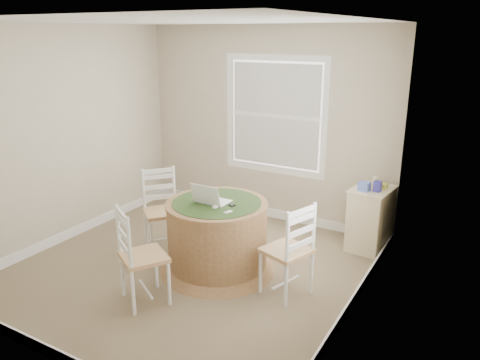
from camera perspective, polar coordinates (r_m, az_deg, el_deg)
The scene contains 14 objects.
room at distance 4.87m, azimuth -3.84°, elevation 3.30°, with size 3.64×3.64×2.64m.
round_table at distance 5.08m, azimuth -2.79°, elevation -6.50°, with size 1.27×1.27×0.78m.
chair_left at distance 5.60m, azimuth -9.40°, elevation -3.84°, with size 0.42×0.40×0.95m, color white, non-canonical shape.
chair_near at distance 4.57m, azimuth -11.66°, elevation -9.09°, with size 0.42×0.40×0.95m, color white, non-canonical shape.
chair_right at distance 4.62m, azimuth 5.71°, elevation -8.50°, with size 0.42×0.40×0.95m, color white, non-canonical shape.
laptop at distance 4.94m, azimuth -3.49°, elevation -2.43°, with size 0.34×0.30×0.24m.
mouse at distance 4.81m, azimuth -2.99°, elevation -3.27°, with size 0.06×0.10×0.03m, color white.
phone at distance 4.68m, azimuth -1.44°, elevation -3.97°, with size 0.04×0.09×0.02m, color #B7BABF.
keys at distance 4.84m, azimuth -0.98°, elevation -3.15°, with size 0.06×0.05×0.03m, color black.
corner_chest at distance 5.79m, azimuth 15.55°, elevation -4.53°, with size 0.49×0.62×0.76m.
tissue_box at distance 5.54m, azimuth 14.92°, elevation -0.76°, with size 0.12×0.12×0.10m, color #5970CB.
box_yellow at distance 5.69m, azimuth 16.74°, elevation -0.65°, with size 0.15×0.10×0.06m, color #D0D34A.
box_blue at distance 5.55m, azimuth 16.40°, elevation -0.74°, with size 0.08×0.08×0.12m, color #363399.
cup_cream at distance 5.81m, azimuth 16.15°, elevation -0.07°, with size 0.07×0.07×0.09m, color beige.
Camera 1 is at (2.80, -3.76, 2.50)m, focal length 35.00 mm.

